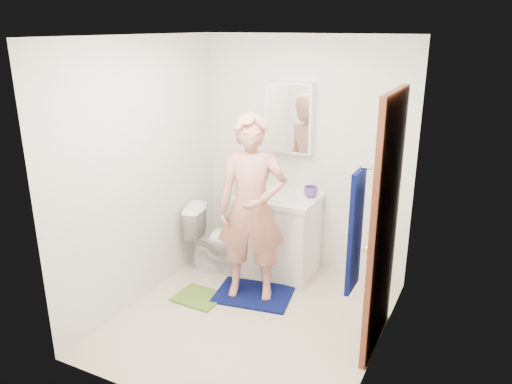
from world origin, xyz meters
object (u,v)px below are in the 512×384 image
toothbrush_cup (311,192)px  medicine_cabinet (289,117)px  vanity_cabinet (278,236)px  man (252,209)px  toilet (221,239)px  towel (355,231)px  soap_dispenser (250,184)px

toothbrush_cup → medicine_cabinet: bearing=156.6°
vanity_cabinet → man: man is taller
medicine_cabinet → toilet: (-0.55, -0.46, -1.24)m
towel → toothbrush_cup: 1.84m
towel → toilet: size_ratio=1.12×
toilet → man: bearing=-138.4°
toilet → toothbrush_cup: bearing=-85.0°
towel → toilet: bearing=144.2°
medicine_cabinet → soap_dispenser: medicine_cabinet is taller
towel → toilet: (-1.73, 1.25, -0.89)m
medicine_cabinet → towel: (1.18, -1.71, -0.35)m
vanity_cabinet → soap_dispenser: soap_dispenser is taller
medicine_cabinet → toothbrush_cup: (0.30, -0.13, -0.70)m
towel → medicine_cabinet: bearing=124.6°
medicine_cabinet → man: medicine_cabinet is taller
man → towel: bearing=-55.7°
medicine_cabinet → toothbrush_cup: size_ratio=5.12×
vanity_cabinet → soap_dispenser: (-0.30, -0.05, 0.54)m
vanity_cabinet → toothbrush_cup: size_ratio=5.85×
towel → man: 1.55m
vanity_cabinet → medicine_cabinet: (0.00, 0.22, 1.20)m
soap_dispenser → toothbrush_cup: bearing=13.2°
toilet → soap_dispenser: size_ratio=3.95×
toothbrush_cup → man: 0.74m
soap_dispenser → vanity_cabinet: bearing=8.6°
toilet → toothbrush_cup: toothbrush_cup is taller
medicine_cabinet → toilet: bearing=-139.8°
medicine_cabinet → man: bearing=-91.4°
man → medicine_cabinet: bearing=70.3°
medicine_cabinet → towel: size_ratio=0.87×
medicine_cabinet → toothbrush_cup: bearing=-23.4°
medicine_cabinet → man: size_ratio=0.40×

